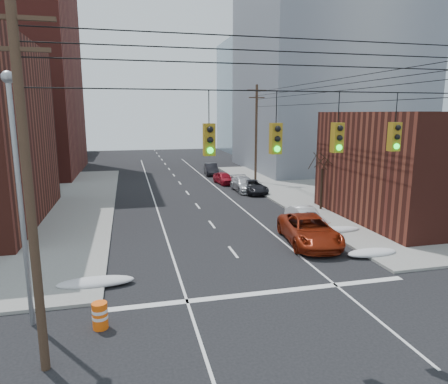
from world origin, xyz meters
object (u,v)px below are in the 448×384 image
parked_car_c (253,187)px  parked_car_d (244,184)px  parked_car_f (211,169)px  construction_barrel (100,315)px  parked_car_a (310,220)px  parked_car_b (305,217)px  lot_car_b (1,208)px  red_pickup (309,230)px  parked_car_e (224,178)px

parked_car_c → parked_car_d: 1.28m
parked_car_d → parked_car_f: bearing=94.3°
parked_car_c → construction_barrel: bearing=-121.3°
parked_car_a → parked_car_b: 0.62m
lot_car_b → parked_car_c: bearing=-99.0°
parked_car_a → parked_car_f: parked_car_f is taller
parked_car_a → parked_car_f: (-1.60, 25.99, 0.10)m
red_pickup → parked_car_a: 3.30m
parked_car_f → construction_barrel: bearing=-102.9°
construction_barrel → red_pickup: bearing=31.6°
parked_car_a → lot_car_b: size_ratio=0.75×
lot_car_b → construction_barrel: 19.97m
red_pickup → parked_car_a: red_pickup is taller
parked_car_a → parked_car_e: parked_car_e is taller
parked_car_c → parked_car_f: (-1.60, 13.02, 0.08)m
parked_car_c → red_pickup: bearing=-96.6°
parked_car_a → lot_car_b: 23.03m
parked_car_d → parked_car_e: bearing=101.4°
parked_car_a → construction_barrel: parked_car_a is taller
parked_car_a → construction_barrel: 16.86m
parked_car_b → parked_car_e: parked_car_b is taller
parked_car_b → parked_car_f: (-1.55, 25.36, 0.05)m
parked_car_d → construction_barrel: bearing=-118.2°
parked_car_c → construction_barrel: parked_car_c is taller
parked_car_e → lot_car_b: lot_car_b is taller
lot_car_b → construction_barrel: (8.27, -18.17, -0.32)m
parked_car_d → construction_barrel: 27.52m
parked_car_a → parked_car_c: (0.00, 12.97, 0.01)m
parked_car_d → parked_car_a: bearing=-88.1°
red_pickup → parked_car_b: (1.40, 3.59, -0.17)m
parked_car_a → parked_car_b: (-0.05, 0.62, 0.04)m
parked_car_c → construction_barrel: (-13.36, -23.26, -0.12)m
parked_car_a → parked_car_b: parked_car_b is taller
lot_car_b → parked_car_d: bearing=-95.8°
construction_barrel → parked_car_d: bearing=62.4°
parked_car_e → parked_car_a: bearing=-92.3°
parked_car_c → parked_car_e: (-1.60, 5.85, 0.02)m
parked_car_d → lot_car_b: 21.94m
red_pickup → parked_car_e: size_ratio=1.57×
parked_car_e → construction_barrel: size_ratio=3.82×
parked_car_f → construction_barrel: size_ratio=4.36×
parked_car_a → parked_car_d: (-0.60, 14.09, 0.08)m
parked_car_c → parked_car_e: size_ratio=1.20×
parked_car_d → red_pickup: bearing=-93.4°
parked_car_b → parked_car_d: 13.48m
parked_car_a → construction_barrel: bearing=-135.6°
parked_car_a → parked_car_e: size_ratio=0.96×
parked_car_c → parked_car_e: bearing=103.9°
parked_car_c → parked_car_f: bearing=95.6°
parked_car_c → parked_car_d: parked_car_d is taller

